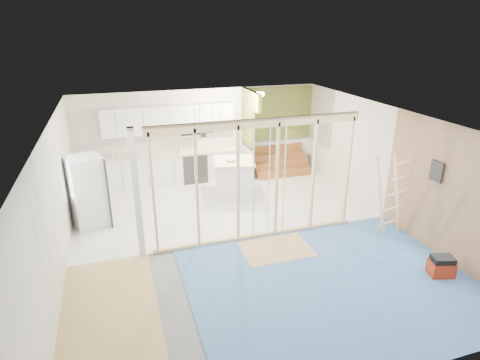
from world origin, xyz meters
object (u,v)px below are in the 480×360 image
object	(u,v)px
fridge	(88,192)
toolbox	(441,267)
ladder	(391,195)
island	(234,178)

from	to	relation	value
fridge	toolbox	bearing A→B (deg)	-51.70
fridge	ladder	distance (m)	6.54
island	toolbox	size ratio (longest dim) A/B	2.52
toolbox	ladder	bearing A→B (deg)	105.38
fridge	island	xyz separation A→B (m)	(3.56, 0.65, -0.32)
island	toolbox	world-z (taller)	island
island	ladder	bearing A→B (deg)	-36.34
ladder	fridge	bearing A→B (deg)	162.78
toolbox	island	bearing A→B (deg)	135.02
fridge	island	bearing A→B (deg)	-7.97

